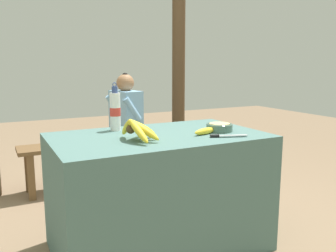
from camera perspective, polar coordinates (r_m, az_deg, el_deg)
ground_plane at (r=2.51m, az=-1.45°, el=-18.65°), size 12.00×12.00×0.00m
market_counter at (r=2.35m, az=-1.49°, el=-10.50°), size 1.33×0.79×0.76m
banana_bunch_ripe at (r=2.07m, az=-4.82°, el=-0.46°), size 0.22×0.33×0.14m
serving_bowl at (r=2.38m, az=8.24°, el=-0.13°), size 0.17×0.17×0.05m
water_bottle at (r=2.39m, az=-8.47°, el=2.42°), size 0.07×0.07×0.32m
loose_banana_front at (r=2.26m, az=5.98°, el=-0.82°), size 0.20×0.10×0.04m
knife at (r=2.19m, az=8.89°, el=-1.54°), size 0.23×0.10×0.02m
wooden_bench at (r=3.58m, az=-10.93°, el=-3.59°), size 1.52×0.32×0.45m
seated_vendor at (r=3.56m, az=-7.41°, el=0.87°), size 0.45×0.42×1.11m
banana_bunch_green at (r=3.47m, az=-17.14°, el=-1.94°), size 0.18×0.33×0.13m
support_post_far at (r=4.00m, az=1.70°, el=8.78°), size 0.14×0.14×2.24m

